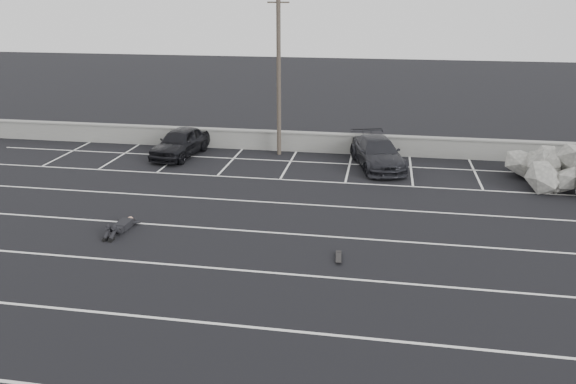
% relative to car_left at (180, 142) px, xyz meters
% --- Properties ---
extents(ground, '(120.00, 120.00, 0.00)m').
position_rel_car_left_xyz_m(ground, '(7.85, -12.00, -0.74)').
color(ground, black).
rests_on(ground, ground).
extents(seawall, '(50.00, 0.45, 1.06)m').
position_rel_car_left_xyz_m(seawall, '(7.85, 2.00, -0.19)').
color(seawall, gray).
rests_on(seawall, ground).
extents(stall_lines, '(36.00, 20.05, 0.01)m').
position_rel_car_left_xyz_m(stall_lines, '(7.77, -7.59, -0.73)').
color(stall_lines, silver).
rests_on(stall_lines, ground).
extents(car_left, '(2.32, 4.53, 1.47)m').
position_rel_car_left_xyz_m(car_left, '(0.00, 0.00, 0.00)').
color(car_left, black).
rests_on(car_left, ground).
extents(car_right, '(3.23, 5.21, 1.41)m').
position_rel_car_left_xyz_m(car_right, '(10.19, -0.18, -0.03)').
color(car_right, black).
rests_on(car_right, ground).
extents(utility_pole, '(1.09, 0.22, 8.21)m').
position_rel_car_left_xyz_m(utility_pole, '(5.02, 1.20, 3.42)').
color(utility_pole, '#4C4238').
rests_on(utility_pole, ground).
extents(trash_bin, '(0.94, 0.94, 1.08)m').
position_rel_car_left_xyz_m(trash_bin, '(9.47, 1.28, -0.19)').
color(trash_bin, '#232325').
rests_on(trash_bin, ground).
extents(riprap_pile, '(5.94, 4.56, 1.49)m').
position_rel_car_left_xyz_m(riprap_pile, '(18.71, -1.63, -0.14)').
color(riprap_pile, '#99988F').
rests_on(riprap_pile, ground).
extents(person, '(1.16, 2.52, 0.49)m').
position_rel_car_left_xyz_m(person, '(1.26, -9.50, -0.49)').
color(person, black).
rests_on(person, ground).
extents(skateboard, '(0.24, 0.72, 0.09)m').
position_rel_car_left_xyz_m(skateboard, '(9.20, -10.73, -0.67)').
color(skateboard, black).
rests_on(skateboard, ground).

